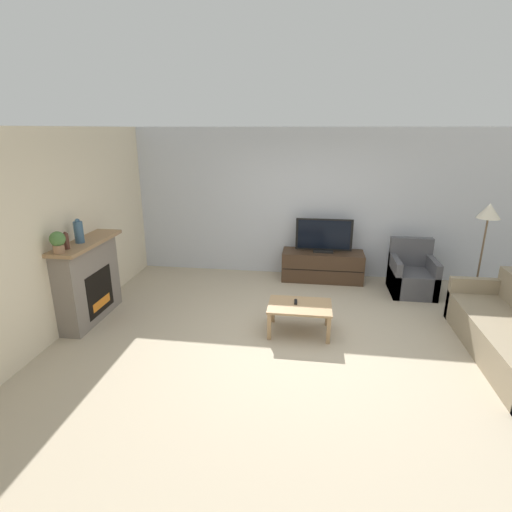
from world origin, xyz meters
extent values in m
plane|color=tan|center=(0.00, 0.00, 0.00)|extent=(24.00, 24.00, 0.00)
cube|color=silver|center=(0.00, 2.56, 1.35)|extent=(12.00, 0.06, 2.70)
cube|color=beige|center=(-3.23, 0.00, 1.35)|extent=(0.06, 12.00, 2.70)
cube|color=slate|center=(-3.04, 0.17, 0.57)|extent=(0.31, 1.22, 1.14)
cube|color=black|center=(-2.89, 0.17, 0.43)|extent=(0.01, 0.67, 0.63)
cube|color=orange|center=(-2.88, 0.17, 0.26)|extent=(0.01, 0.47, 0.13)
cube|color=#93704C|center=(-3.01, 0.17, 1.16)|extent=(0.43, 1.34, 0.05)
cylinder|color=#512D23|center=(-3.02, -0.23, 1.29)|extent=(0.07, 0.07, 0.21)
sphere|color=#512D23|center=(-3.02, -0.23, 1.40)|extent=(0.04, 0.04, 0.04)
cylinder|color=#385670|center=(-3.02, 0.07, 1.34)|extent=(0.12, 0.12, 0.29)
sphere|color=#385670|center=(-3.02, 0.07, 1.49)|extent=(0.07, 0.07, 0.07)
cylinder|color=#936B4C|center=(-3.02, -0.40, 1.24)|extent=(0.13, 0.13, 0.10)
sphere|color=#477038|center=(-3.02, -0.40, 1.37)|extent=(0.19, 0.19, 0.19)
cube|color=#422D1E|center=(0.32, 2.23, 0.27)|extent=(1.45, 0.52, 0.54)
cube|color=black|center=(0.32, 1.97, 0.27)|extent=(1.43, 0.01, 0.01)
cube|color=black|center=(0.32, 2.23, 0.56)|extent=(0.35, 0.18, 0.04)
cube|color=black|center=(0.32, 2.23, 0.86)|extent=(1.00, 0.03, 0.57)
cube|color=black|center=(0.32, 2.22, 0.86)|extent=(0.92, 0.01, 0.51)
cube|color=#4C4C51|center=(1.80, 1.82, 0.20)|extent=(0.70, 0.76, 0.40)
cube|color=#4C4C51|center=(1.80, 2.13, 0.65)|extent=(0.70, 0.14, 0.49)
cube|color=#4C4C51|center=(1.50, 1.82, 0.31)|extent=(0.10, 0.76, 0.62)
cube|color=#4C4C51|center=(2.10, 1.82, 0.31)|extent=(0.10, 0.76, 0.62)
cube|color=#A37F56|center=(-0.02, 0.18, 0.39)|extent=(0.85, 0.59, 0.03)
cube|color=#A37F56|center=(-0.41, -0.07, 0.19)|extent=(0.05, 0.05, 0.37)
cube|color=#A37F56|center=(0.36, -0.07, 0.19)|extent=(0.05, 0.05, 0.37)
cube|color=#A37F56|center=(-0.41, 0.43, 0.19)|extent=(0.05, 0.05, 0.37)
cube|color=#A37F56|center=(0.36, 0.43, 0.19)|extent=(0.05, 0.05, 0.37)
cube|color=black|center=(-0.08, 0.25, 0.41)|extent=(0.05, 0.15, 0.02)
cube|color=gray|center=(2.50, -0.16, 0.21)|extent=(0.81, 2.27, 0.42)
cube|color=gray|center=(2.50, 0.92, 0.32)|extent=(0.81, 0.11, 0.64)
cylinder|color=black|center=(2.65, 1.39, 0.01)|extent=(0.30, 0.30, 0.01)
cylinder|color=brown|center=(2.65, 1.39, 0.71)|extent=(0.03, 0.03, 1.40)
cone|color=beige|center=(2.65, 1.39, 1.52)|extent=(0.33, 0.33, 0.22)
camera|label=1|loc=(0.08, -4.77, 2.68)|focal=28.00mm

